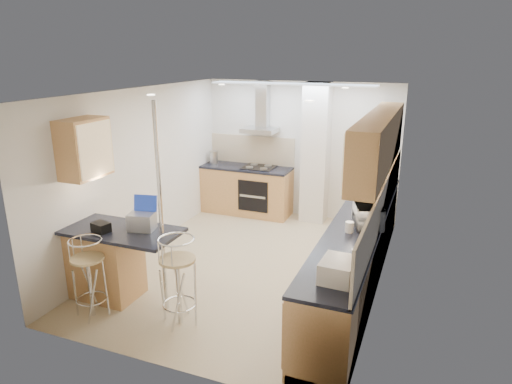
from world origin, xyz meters
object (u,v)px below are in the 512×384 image
at_px(bar_stool_end, 178,281).
at_px(bread_bin, 338,270).
at_px(microwave, 369,216).
at_px(laptop, 142,222).
at_px(bar_stool_near, 89,278).

relative_size(bar_stool_end, bread_bin, 2.74).
bearing_deg(microwave, bar_stool_end, 110.88).
distance_m(microwave, bar_stool_end, 2.43).
relative_size(microwave, bar_stool_end, 0.46).
bearing_deg(laptop, bar_stool_near, -137.73).
xyz_separation_m(bar_stool_end, bread_bin, (1.79, -0.05, 0.49)).
xyz_separation_m(laptop, bread_bin, (2.45, -0.35, -0.02)).
bearing_deg(laptop, bar_stool_end, -37.76).
bearing_deg(microwave, bread_bin, 159.78).
height_order(microwave, bar_stool_end, microwave).
height_order(bar_stool_near, bread_bin, bread_bin).
bearing_deg(bar_stool_near, bread_bin, 1.85).
bearing_deg(bar_stool_near, microwave, 28.79).
relative_size(laptop, bread_bin, 0.78).
bearing_deg(microwave, bar_stool_near, 103.01).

